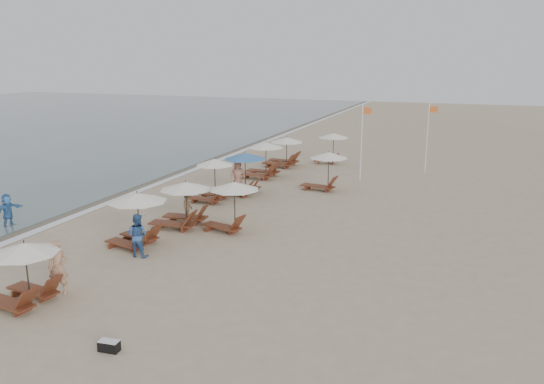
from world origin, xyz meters
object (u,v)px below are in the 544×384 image
at_px(lounger_station_5, 262,162).
at_px(inland_station_2, 331,143).
at_px(lounger_station_2, 181,204).
at_px(inland_station_0, 230,200).
at_px(beachgoer_mid_a, 137,235).
at_px(beachgoer_mid_b, 188,206).
at_px(inland_station_1, 324,167).
at_px(beachgoer_near, 58,267).
at_px(flag_pole_near, 362,139).
at_px(lounger_station_6, 283,152).
at_px(lounger_station_1, 135,216).
at_px(lounger_station_0, 22,273).
at_px(lounger_station_3, 211,181).
at_px(beachgoer_far_b, 238,176).
at_px(duffel_bag, 109,346).
at_px(waterline_walker, 8,210).
at_px(lounger_station_4, 241,174).

height_order(lounger_station_5, inland_station_2, lounger_station_5).
xyz_separation_m(lounger_station_2, inland_station_0, (2.35, 0.13, 0.39)).
relative_size(beachgoer_mid_a, beachgoer_mid_b, 1.09).
height_order(inland_station_1, beachgoer_near, inland_station_1).
distance_m(inland_station_1, flag_pole_near, 3.83).
xyz_separation_m(lounger_station_6, beachgoer_mid_a, (0.77, -18.92, -0.14)).
bearing_deg(beachgoer_mid_a, lounger_station_1, -55.58).
bearing_deg(lounger_station_0, inland_station_2, 83.36).
xyz_separation_m(lounger_station_3, lounger_station_6, (0.36, 10.43, -0.10)).
height_order(beachgoer_far_b, duffel_bag, beachgoer_far_b).
distance_m(lounger_station_6, waterline_walker, 19.06).
distance_m(lounger_station_4, lounger_station_6, 8.45).
bearing_deg(lounger_station_6, inland_station_0, -79.41).
bearing_deg(beachgoer_far_b, lounger_station_6, 54.49).
xyz_separation_m(lounger_station_6, inland_station_2, (2.91, 2.19, 0.49)).
bearing_deg(lounger_station_0, waterline_walker, 138.69).
distance_m(lounger_station_1, lounger_station_4, 9.49).
bearing_deg(lounger_station_0, duffel_bag, -18.42).
height_order(lounger_station_6, inland_station_0, inland_station_0).
bearing_deg(flag_pole_near, lounger_station_0, -106.40).
xyz_separation_m(lounger_station_3, lounger_station_5, (0.34, 6.45, -0.06)).
relative_size(lounger_station_0, waterline_walker, 1.58).
distance_m(lounger_station_0, lounger_station_6, 23.77).
bearing_deg(lounger_station_3, inland_station_1, 42.24).
relative_size(lounger_station_0, beachgoer_mid_b, 1.54).
relative_size(lounger_station_2, flag_pole_near, 0.57).
bearing_deg(beachgoer_near, lounger_station_2, 64.68).
height_order(lounger_station_0, beachgoer_mid_a, lounger_station_0).
bearing_deg(flag_pole_near, beachgoer_far_b, -137.85).
bearing_deg(inland_station_2, duffel_bag, -87.53).
bearing_deg(beachgoer_near, lounger_station_6, 66.20).
bearing_deg(duffel_bag, lounger_station_0, 161.58).
height_order(lounger_station_0, lounger_station_1, lounger_station_1).
xyz_separation_m(lounger_station_6, beachgoer_mid_b, (0.40, -14.29, -0.21)).
bearing_deg(beachgoer_mid_b, lounger_station_5, -13.38).
xyz_separation_m(lounger_station_3, beachgoer_mid_b, (0.76, -3.86, -0.32)).
bearing_deg(beachgoer_near, inland_station_2, 59.45).
bearing_deg(lounger_station_4, inland_station_1, 31.62).
bearing_deg(lounger_station_4, beachgoer_mid_a, -88.61).
distance_m(lounger_station_3, lounger_station_5, 6.46).
bearing_deg(lounger_station_1, lounger_station_5, 90.00).
bearing_deg(lounger_station_0, flag_pole_near, 73.60).
bearing_deg(inland_station_2, lounger_station_5, -115.47).
distance_m(beachgoer_near, beachgoer_mid_b, 8.42).
distance_m(lounger_station_3, beachgoer_mid_a, 8.58).
relative_size(inland_station_0, beachgoer_far_b, 1.40).
bearing_deg(flag_pole_near, inland_station_1, -114.46).
xyz_separation_m(lounger_station_4, duffel_bag, (3.57, -16.74, -1.02)).
relative_size(inland_station_0, flag_pole_near, 0.55).
distance_m(lounger_station_1, duffel_bag, 8.42).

